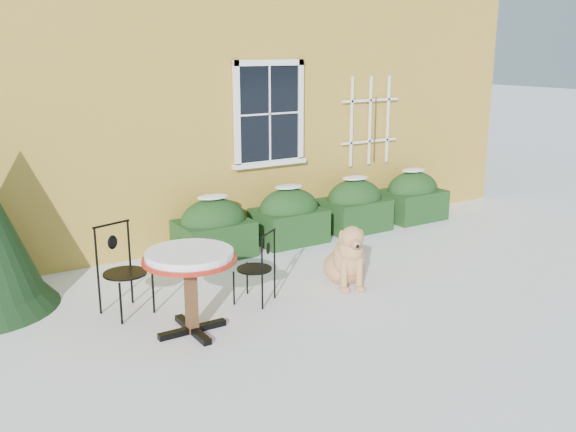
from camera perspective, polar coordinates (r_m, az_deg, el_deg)
ground at (r=7.62m, az=4.08°, el=-8.19°), size 80.00×80.00×0.00m
house at (r=13.30m, az=-14.53°, el=15.36°), size 12.40×8.40×6.40m
hedge_row at (r=10.37m, az=3.10°, el=0.41°), size 4.95×0.80×0.91m
bistro_table at (r=6.79m, az=-8.72°, el=-4.32°), size 0.99×0.99×0.92m
patio_chair_near at (r=7.64m, az=-2.75°, el=-4.54°), size 0.55×0.55×0.89m
patio_chair_far at (r=7.55m, az=-14.49°, el=-4.64°), size 0.56×0.56×1.04m
dog at (r=8.23m, az=5.31°, el=-3.88°), size 0.72×0.92×0.86m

